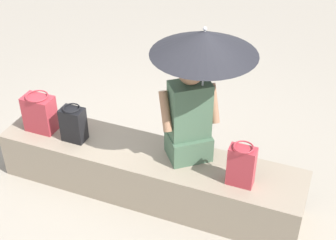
% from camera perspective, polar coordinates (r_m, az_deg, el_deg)
% --- Properties ---
extents(ground_plane, '(14.00, 14.00, 0.00)m').
position_cam_1_polar(ground_plane, '(4.40, -2.25, -8.37)').
color(ground_plane, '#9E9384').
extents(stone_bench, '(2.68, 0.55, 0.44)m').
position_cam_1_polar(stone_bench, '(4.26, -2.32, -6.20)').
color(stone_bench, gray).
rests_on(stone_bench, ground).
extents(person_seated, '(0.49, 0.45, 0.90)m').
position_cam_1_polar(person_seated, '(3.86, 2.54, 0.32)').
color(person_seated, '#47664C').
rests_on(person_seated, stone_bench).
extents(parasol, '(0.80, 0.80, 1.18)m').
position_cam_1_polar(parasol, '(3.51, 4.32, 9.10)').
color(parasol, '#B7B7BC').
rests_on(parasol, stone_bench).
extents(handbag_black, '(0.21, 0.16, 0.36)m').
position_cam_1_polar(handbag_black, '(3.75, 8.66, -5.34)').
color(handbag_black, '#B2333D').
rests_on(handbag_black, stone_bench).
extents(tote_bag_canvas, '(0.27, 0.20, 0.36)m').
position_cam_1_polar(tote_bag_canvas, '(4.44, -14.90, 0.79)').
color(tote_bag_canvas, '#B2333D').
rests_on(tote_bag_canvas, stone_bench).
extents(shoulder_bag_spare, '(0.20, 0.15, 0.33)m').
position_cam_1_polar(shoulder_bag_spare, '(4.26, -11.10, -0.47)').
color(shoulder_bag_spare, black).
rests_on(shoulder_bag_spare, stone_bench).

